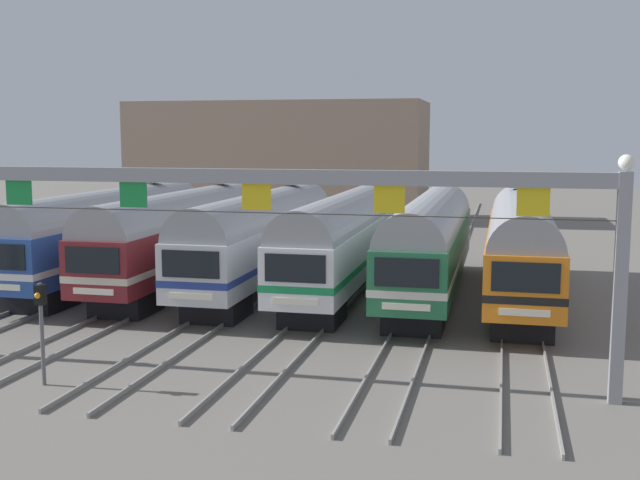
% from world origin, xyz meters
% --- Properties ---
extents(ground_plane, '(160.00, 160.00, 0.00)m').
position_xyz_m(ground_plane, '(0.00, 0.00, 0.00)').
color(ground_plane, slate).
extents(track_bed, '(21.73, 70.00, 0.15)m').
position_xyz_m(track_bed, '(0.00, 17.00, 0.07)').
color(track_bed, gray).
rests_on(track_bed, ground).
extents(commuter_train_blue, '(2.88, 18.06, 5.05)m').
position_xyz_m(commuter_train_blue, '(-10.11, -0.00, 2.69)').
color(commuter_train_blue, '#284C9E').
rests_on(commuter_train_blue, ground).
extents(commuter_train_maroon, '(2.88, 18.06, 5.05)m').
position_xyz_m(commuter_train_maroon, '(-6.07, -0.00, 2.69)').
color(commuter_train_maroon, maroon).
rests_on(commuter_train_maroon, ground).
extents(commuter_train_silver, '(2.88, 18.06, 5.05)m').
position_xyz_m(commuter_train_silver, '(-2.02, -0.00, 2.69)').
color(commuter_train_silver, silver).
rests_on(commuter_train_silver, ground).
extents(commuter_train_white, '(2.88, 18.06, 4.77)m').
position_xyz_m(commuter_train_white, '(2.02, -0.01, 2.69)').
color(commuter_train_white, white).
rests_on(commuter_train_white, ground).
extents(commuter_train_green, '(2.88, 18.06, 4.77)m').
position_xyz_m(commuter_train_green, '(6.07, -0.01, 2.69)').
color(commuter_train_green, '#236B42').
rests_on(commuter_train_green, ground).
extents(commuter_train_orange, '(2.88, 18.06, 5.05)m').
position_xyz_m(commuter_train_orange, '(10.11, -0.00, 2.69)').
color(commuter_train_orange, orange).
rests_on(commuter_train_orange, ground).
extents(catenary_gantry, '(25.46, 0.44, 6.97)m').
position_xyz_m(catenary_gantry, '(0.00, -13.50, 5.34)').
color(catenary_gantry, gray).
rests_on(catenary_gantry, ground).
extents(yard_signal_mast, '(0.28, 0.35, 3.12)m').
position_xyz_m(yard_signal_mast, '(-4.04, -15.71, 2.18)').
color(yard_signal_mast, '#59595E').
rests_on(yard_signal_mast, ground).
extents(maintenance_building, '(26.44, 10.00, 10.44)m').
position_xyz_m(maintenance_building, '(-10.81, 33.62, 5.22)').
color(maintenance_building, gray).
rests_on(maintenance_building, ground).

